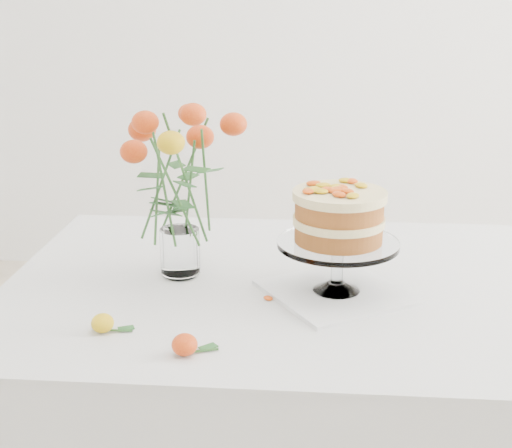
% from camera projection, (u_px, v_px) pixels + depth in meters
% --- Properties ---
extents(table, '(1.43, 0.93, 0.76)m').
position_uv_depth(table, '(324.00, 316.00, 1.61)').
color(table, tan).
rests_on(table, ground).
extents(napkin, '(0.37, 0.37, 0.01)m').
position_uv_depth(napkin, '(336.00, 292.00, 1.52)').
color(napkin, white).
rests_on(napkin, table).
extents(cake_stand, '(0.26, 0.26, 0.23)m').
position_uv_depth(cake_stand, '(339.00, 222.00, 1.47)').
color(cake_stand, white).
rests_on(cake_stand, napkin).
extents(rose_vase, '(0.32, 0.32, 0.45)m').
position_uv_depth(rose_vase, '(177.00, 163.00, 1.54)').
color(rose_vase, white).
rests_on(rose_vase, table).
extents(loose_rose_near, '(0.08, 0.04, 0.04)m').
position_uv_depth(loose_rose_near, '(103.00, 323.00, 1.35)').
color(loose_rose_near, gold).
rests_on(loose_rose_near, table).
extents(loose_rose_far, '(0.08, 0.05, 0.04)m').
position_uv_depth(loose_rose_far, '(185.00, 345.00, 1.26)').
color(loose_rose_far, red).
rests_on(loose_rose_far, table).
extents(stray_petal_a, '(0.03, 0.02, 0.00)m').
position_uv_depth(stray_petal_a, '(268.00, 298.00, 1.50)').
color(stray_petal_a, gold).
rests_on(stray_petal_a, table).
extents(stray_petal_b, '(0.03, 0.02, 0.00)m').
position_uv_depth(stray_petal_b, '(316.00, 308.00, 1.45)').
color(stray_petal_b, gold).
rests_on(stray_petal_b, table).
extents(stray_petal_c, '(0.03, 0.02, 0.00)m').
position_uv_depth(stray_petal_c, '(336.00, 317.00, 1.41)').
color(stray_petal_c, gold).
rests_on(stray_petal_c, table).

